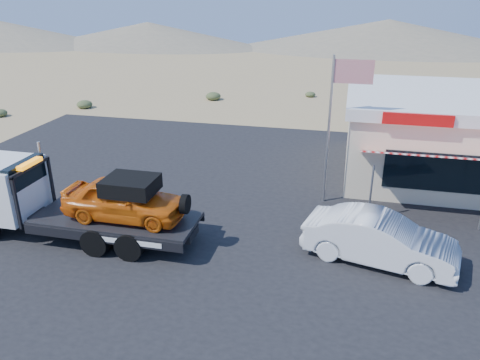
{
  "coord_description": "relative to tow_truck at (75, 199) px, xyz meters",
  "views": [
    {
      "loc": [
        5.36,
        -13.67,
        8.35
      ],
      "look_at": [
        1.58,
        2.45,
        1.5
      ],
      "focal_mm": 35.0,
      "sensor_mm": 36.0,
      "label": 1
    }
  ],
  "objects": [
    {
      "name": "asphalt_lot",
      "position": [
        5.66,
        3.53,
        -1.46
      ],
      "size": [
        32.0,
        24.0,
        0.02
      ],
      "primitive_type": "cube",
      "color": "black",
      "rests_on": "ground"
    },
    {
      "name": "white_sedan",
      "position": [
        10.4,
        0.74,
        -0.65
      ],
      "size": [
        5.13,
        2.77,
        1.6
      ],
      "primitive_type": "imported",
      "rotation": [
        0.0,
        0.0,
        1.34
      ],
      "color": "silver",
      "rests_on": "asphalt_lot"
    },
    {
      "name": "flagpole",
      "position": [
        8.59,
        5.03,
        2.29
      ],
      "size": [
        1.55,
        0.1,
        6.0
      ],
      "color": "#99999E",
      "rests_on": "asphalt_lot"
    },
    {
      "name": "ground",
      "position": [
        3.66,
        0.53,
        -1.47
      ],
      "size": [
        120.0,
        120.0,
        0.0
      ],
      "primitive_type": "plane",
      "color": "#A0895B",
      "rests_on": "ground"
    },
    {
      "name": "desert_scrub",
      "position": [
        -10.07,
        10.42,
        -1.18
      ],
      "size": [
        26.2,
        35.72,
        0.64
      ],
      "color": "#374927",
      "rests_on": "ground"
    },
    {
      "name": "tow_truck",
      "position": [
        0.0,
        0.0,
        0.0
      ],
      "size": [
        8.16,
        2.42,
        2.73
      ],
      "color": "black",
      "rests_on": "asphalt_lot"
    },
    {
      "name": "jerky_store",
      "position": [
        14.16,
        9.51,
        0.52
      ],
      "size": [
        10.4,
        9.97,
        3.9
      ],
      "color": "beige",
      "rests_on": "asphalt_lot"
    },
    {
      "name": "distant_hills",
      "position": [
        -6.11,
        55.67,
        0.42
      ],
      "size": [
        126.0,
        48.0,
        4.2
      ],
      "color": "#726B59",
      "rests_on": "ground"
    }
  ]
}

